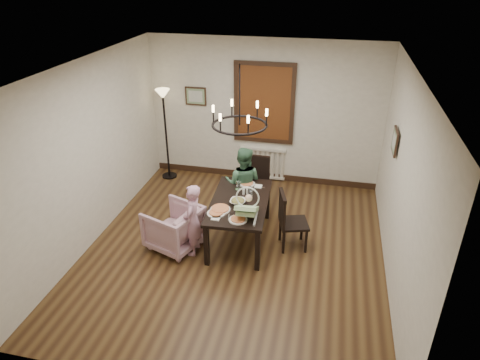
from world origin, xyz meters
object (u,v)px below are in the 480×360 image
at_px(chair_far, 256,183).
at_px(floor_lamp, 166,136).
at_px(dining_table, 240,205).
at_px(armchair, 174,227).
at_px(chair_right, 294,220).
at_px(elderly_woman, 193,226).
at_px(seated_man, 243,189).
at_px(drinking_glass, 251,195).
at_px(baby_bouncer, 247,207).

bearing_deg(chair_far, floor_lamp, 161.08).
distance_m(dining_table, armchair, 1.07).
relative_size(chair_far, chair_right, 0.98).
bearing_deg(elderly_woman, seated_man, 153.42).
bearing_deg(drinking_glass, chair_far, 95.83).
bearing_deg(drinking_glass, dining_table, -149.99).
xyz_separation_m(armchair, floor_lamp, (-0.96, 2.26, 0.56)).
xyz_separation_m(dining_table, baby_bouncer, (0.20, -0.43, 0.25)).
bearing_deg(chair_right, armchair, 86.11).
xyz_separation_m(seated_man, floor_lamp, (-1.82, 1.18, 0.36)).
relative_size(chair_far, baby_bouncer, 1.92).
bearing_deg(seated_man, elderly_woman, 65.90).
bearing_deg(seated_man, drinking_glass, 112.59).
bearing_deg(chair_far, elderly_woman, -110.19).
bearing_deg(drinking_glass, floor_lamp, 139.28).
bearing_deg(chair_far, dining_table, -89.73).
relative_size(chair_far, elderly_woman, 0.99).
height_order(chair_right, baby_bouncer, baby_bouncer).
bearing_deg(chair_right, dining_table, 73.95).
bearing_deg(dining_table, floor_lamp, 132.18).
bearing_deg(baby_bouncer, chair_far, 91.69).
height_order(dining_table, armchair, dining_table).
relative_size(chair_far, armchair, 1.25).
height_order(chair_right, elderly_woman, chair_right).
relative_size(seated_man, drinking_glass, 7.85).
distance_m(armchair, seated_man, 1.39).
height_order(seated_man, floor_lamp, floor_lamp).
xyz_separation_m(chair_right, armchair, (-1.80, -0.39, -0.14)).
relative_size(armchair, elderly_woman, 0.79).
bearing_deg(armchair, dining_table, 132.16).
xyz_separation_m(dining_table, elderly_woman, (-0.61, -0.47, -0.16)).
xyz_separation_m(chair_right, seated_man, (-0.94, 0.68, 0.06)).
relative_size(armchair, floor_lamp, 0.42).
relative_size(dining_table, chair_right, 1.66).
height_order(elderly_woman, seated_man, seated_man).
bearing_deg(armchair, elderly_woman, 96.27).
relative_size(chair_far, floor_lamp, 0.52).
xyz_separation_m(elderly_woman, floor_lamp, (-1.30, 2.34, 0.42)).
distance_m(armchair, elderly_woman, 0.37).
xyz_separation_m(armchair, seated_man, (0.86, 1.08, 0.20)).
distance_m(armchair, baby_bouncer, 1.27).
bearing_deg(floor_lamp, chair_far, -22.15).
height_order(chair_far, armchair, chair_far).
height_order(chair_far, baby_bouncer, baby_bouncer).
relative_size(dining_table, baby_bouncer, 3.23).
bearing_deg(baby_bouncer, seated_man, 100.89).
bearing_deg(seated_man, floor_lamp, -33.00).
height_order(elderly_woman, drinking_glass, elderly_woman).
relative_size(chair_far, drinking_glass, 6.84).
distance_m(armchair, drinking_glass, 1.29).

